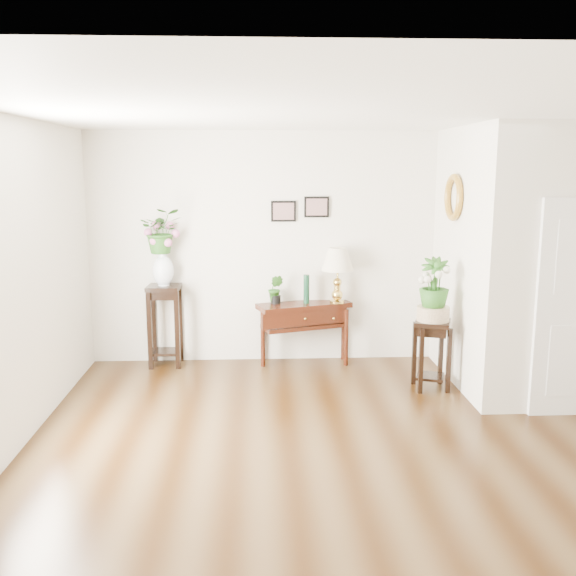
{
  "coord_description": "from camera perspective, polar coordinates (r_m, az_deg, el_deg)",
  "views": [
    {
      "loc": [
        -0.97,
        -5.01,
        2.37
      ],
      "look_at": [
        -0.66,
        1.3,
        1.18
      ],
      "focal_mm": 40.0,
      "sensor_mm": 36.0,
      "label": 1
    }
  ],
  "objects": [
    {
      "name": "floor",
      "position": [
        5.62,
        7.66,
        -14.36
      ],
      "size": [
        6.0,
        5.5,
        0.02
      ],
      "primitive_type": "cube",
      "color": "#46311A",
      "rests_on": "ground"
    },
    {
      "name": "ceiling",
      "position": [
        5.12,
        8.47,
        15.37
      ],
      "size": [
        6.0,
        5.5,
        0.02
      ],
      "primitive_type": "cube",
      "color": "white",
      "rests_on": "ground"
    },
    {
      "name": "wall_back",
      "position": [
        7.88,
        4.33,
        3.58
      ],
      "size": [
        6.0,
        0.02,
        2.8
      ],
      "primitive_type": "cube",
      "color": "silver",
      "rests_on": "ground"
    },
    {
      "name": "wall_front",
      "position": [
        2.64,
        19.39,
        -11.56
      ],
      "size": [
        6.0,
        0.02,
        2.8
      ],
      "primitive_type": "cube",
      "color": "silver",
      "rests_on": "ground"
    },
    {
      "name": "partition",
      "position": [
        7.51,
        21.42,
        2.51
      ],
      "size": [
        1.8,
        1.95,
        2.8
      ],
      "primitive_type": "cube",
      "color": "silver",
      "rests_on": "floor"
    },
    {
      "name": "art_print_left",
      "position": [
        7.76,
        -0.41,
        6.84
      ],
      "size": [
        0.3,
        0.02,
        0.25
      ],
      "primitive_type": "cube",
      "color": "black",
      "rests_on": "wall_back"
    },
    {
      "name": "art_print_right",
      "position": [
        7.78,
        2.56,
        7.21
      ],
      "size": [
        0.3,
        0.02,
        0.25
      ],
      "primitive_type": "cube",
      "color": "black",
      "rests_on": "wall_back"
    },
    {
      "name": "wall_ornament",
      "position": [
        7.23,
        14.49,
        7.81
      ],
      "size": [
        0.07,
        0.51,
        0.51
      ],
      "primitive_type": "torus",
      "rotation": [
        0.0,
        1.57,
        0.0
      ],
      "color": "gold",
      "rests_on": "partition"
    },
    {
      "name": "console_table",
      "position": [
        7.86,
        1.42,
        -4.03
      ],
      "size": [
        1.19,
        0.71,
        0.75
      ],
      "primitive_type": "cube",
      "rotation": [
        0.0,
        0.0,
        0.32
      ],
      "color": "#411309",
      "rests_on": "floor"
    },
    {
      "name": "table_lamp",
      "position": [
        7.74,
        4.42,
        1.22
      ],
      "size": [
        0.4,
        0.4,
        0.68
      ],
      "primitive_type": "cube",
      "rotation": [
        0.0,
        0.0,
        0.03
      ],
      "color": "gold",
      "rests_on": "console_table"
    },
    {
      "name": "green_vase",
      "position": [
        7.74,
        1.65,
        -0.12
      ],
      "size": [
        0.09,
        0.09,
        0.35
      ],
      "primitive_type": "cylinder",
      "rotation": [
        0.0,
        0.0,
        -0.42
      ],
      "color": "#113723",
      "rests_on": "console_table"
    },
    {
      "name": "potted_plant",
      "position": [
        7.72,
        -1.11,
        -0.18
      ],
      "size": [
        0.22,
        0.2,
        0.33
      ],
      "primitive_type": "imported",
      "rotation": [
        0.0,
        0.0,
        -0.33
      ],
      "color": "#255A1B",
      "rests_on": "console_table"
    },
    {
      "name": "plant_stand_a",
      "position": [
        7.89,
        -10.85,
        -3.29
      ],
      "size": [
        0.4,
        0.4,
        0.98
      ],
      "primitive_type": "cube",
      "rotation": [
        0.0,
        0.0,
        -0.04
      ],
      "color": "black",
      "rests_on": "floor"
    },
    {
      "name": "porcelain_vase",
      "position": [
        7.75,
        -11.04,
        1.87
      ],
      "size": [
        0.33,
        0.33,
        0.43
      ],
      "primitive_type": null,
      "rotation": [
        0.0,
        0.0,
        -0.4
      ],
      "color": "white",
      "rests_on": "plant_stand_a"
    },
    {
      "name": "lily_arrangement",
      "position": [
        7.69,
        -11.16,
        5.13
      ],
      "size": [
        0.54,
        0.48,
        0.54
      ],
      "primitive_type": "imported",
      "rotation": [
        0.0,
        0.0,
        0.15
      ],
      "color": "#255A1B",
      "rests_on": "porcelain_vase"
    },
    {
      "name": "plant_stand_b",
      "position": [
        7.13,
        12.62,
        -5.81
      ],
      "size": [
        0.46,
        0.46,
        0.76
      ],
      "primitive_type": "cube",
      "rotation": [
        0.0,
        0.0,
        -0.34
      ],
      "color": "black",
      "rests_on": "floor"
    },
    {
      "name": "ceramic_bowl",
      "position": [
        7.01,
        12.77,
        -2.21
      ],
      "size": [
        0.42,
        0.42,
        0.15
      ],
      "primitive_type": "cylinder",
      "rotation": [
        0.0,
        0.0,
        0.26
      ],
      "color": "tan",
      "rests_on": "plant_stand_b"
    },
    {
      "name": "narcissus",
      "position": [
        6.95,
        12.88,
        0.36
      ],
      "size": [
        0.34,
        0.34,
        0.56
      ],
      "primitive_type": "imported",
      "rotation": [
        0.0,
        0.0,
        -0.07
      ],
      "color": "#255A1B",
      "rests_on": "ceramic_bowl"
    }
  ]
}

